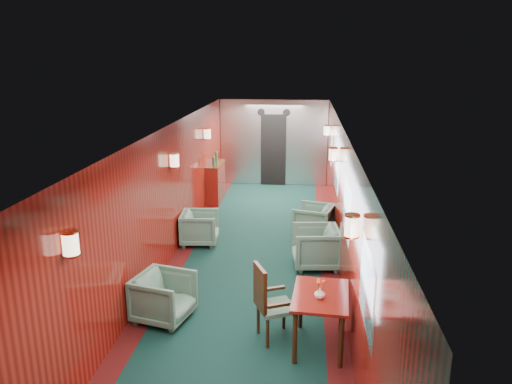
% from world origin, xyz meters
% --- Properties ---
extents(room, '(12.00, 12.10, 2.40)m').
position_xyz_m(room, '(0.00, 0.00, 1.63)').
color(room, black).
rests_on(room, ground).
extents(bulkhead, '(2.98, 0.17, 2.39)m').
position_xyz_m(bulkhead, '(0.00, 5.91, 1.18)').
color(bulkhead, silver).
rests_on(bulkhead, ground).
extents(windows_right, '(0.02, 8.60, 0.80)m').
position_xyz_m(windows_right, '(1.49, 0.25, 1.45)').
color(windows_right, silver).
rests_on(windows_right, ground).
extents(wall_sconces, '(2.97, 7.97, 0.25)m').
position_xyz_m(wall_sconces, '(0.00, 0.57, 1.79)').
color(wall_sconces, beige).
rests_on(wall_sconces, ground).
extents(dining_table, '(0.75, 1.02, 0.73)m').
position_xyz_m(dining_table, '(1.11, -2.22, 0.61)').
color(dining_table, maroon).
rests_on(dining_table, ground).
extents(side_chair, '(0.60, 0.61, 1.04)m').
position_xyz_m(side_chair, '(0.47, -2.13, 0.56)').
color(side_chair, '#1D4438').
rests_on(side_chair, ground).
extents(credenza, '(0.34, 1.08, 1.25)m').
position_xyz_m(credenza, '(-1.34, 4.09, 0.49)').
color(credenza, maroon).
rests_on(credenza, ground).
extents(flower_vase, '(0.17, 0.17, 0.14)m').
position_xyz_m(flower_vase, '(1.10, -2.33, 0.80)').
color(flower_vase, silver).
rests_on(flower_vase, dining_table).
extents(armchair_left_near, '(0.89, 0.88, 0.67)m').
position_xyz_m(armchair_left_near, '(-1.02, -1.76, 0.34)').
color(armchair_left_near, '#1D4438').
rests_on(armchair_left_near, ground).
extents(armchair_left_far, '(0.76, 0.74, 0.65)m').
position_xyz_m(armchair_left_far, '(-1.13, 1.14, 0.32)').
color(armchair_left_far, '#1D4438').
rests_on(armchair_left_far, ground).
extents(armchair_right_near, '(0.87, 0.85, 0.72)m').
position_xyz_m(armchair_right_near, '(1.10, 0.26, 0.36)').
color(armchair_right_near, '#1D4438').
rests_on(armchair_right_near, ground).
extents(armchair_right_far, '(0.91, 0.90, 0.68)m').
position_xyz_m(armchair_right_far, '(1.08, 1.72, 0.34)').
color(armchair_right_far, '#1D4438').
rests_on(armchair_right_far, ground).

